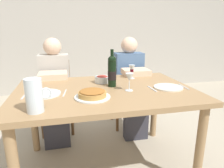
{
  "coord_description": "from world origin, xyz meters",
  "views": [
    {
      "loc": [
        -0.31,
        -1.6,
        1.26
      ],
      "look_at": [
        0.06,
        -0.0,
        0.8
      ],
      "focal_mm": 32.11,
      "sensor_mm": 36.0,
      "label": 1
    }
  ],
  "objects_px": {
    "salad_bowl": "(102,79)",
    "diner_right": "(131,83)",
    "water_pitcher": "(35,97)",
    "wine_glass_left_diner": "(129,78)",
    "dinner_plate_left_setting": "(168,87)",
    "wine_bottle": "(112,71)",
    "baked_tart": "(92,94)",
    "wine_glass_right_diner": "(132,69)",
    "dining_table": "(105,99)",
    "dinner_plate_right_setting": "(45,94)",
    "chair_left": "(56,91)",
    "diner_left": "(55,87)",
    "chair_right": "(126,87)"
  },
  "relations": [
    {
      "from": "diner_right",
      "to": "dining_table",
      "type": "bearing_deg",
      "value": 56.26
    },
    {
      "from": "wine_glass_left_diner",
      "to": "chair_left",
      "type": "bearing_deg",
      "value": 122.78
    },
    {
      "from": "baked_tart",
      "to": "salad_bowl",
      "type": "relative_size",
      "value": 1.88
    },
    {
      "from": "wine_bottle",
      "to": "diner_left",
      "type": "height_order",
      "value": "diner_left"
    },
    {
      "from": "diner_right",
      "to": "water_pitcher",
      "type": "bearing_deg",
      "value": 47.88
    },
    {
      "from": "salad_bowl",
      "to": "chair_right",
      "type": "relative_size",
      "value": 0.16
    },
    {
      "from": "water_pitcher",
      "to": "wine_glass_right_diner",
      "type": "height_order",
      "value": "water_pitcher"
    },
    {
      "from": "water_pitcher",
      "to": "dinner_plate_left_setting",
      "type": "relative_size",
      "value": 0.85
    },
    {
      "from": "chair_right",
      "to": "diner_right",
      "type": "bearing_deg",
      "value": 90.25
    },
    {
      "from": "salad_bowl",
      "to": "wine_glass_left_diner",
      "type": "relative_size",
      "value": 0.96
    },
    {
      "from": "baked_tart",
      "to": "diner_right",
      "type": "height_order",
      "value": "diner_right"
    },
    {
      "from": "wine_bottle",
      "to": "salad_bowl",
      "type": "height_order",
      "value": "wine_bottle"
    },
    {
      "from": "chair_left",
      "to": "diner_left",
      "type": "relative_size",
      "value": 0.75
    },
    {
      "from": "water_pitcher",
      "to": "salad_bowl",
      "type": "distance_m",
      "value": 0.8
    },
    {
      "from": "wine_bottle",
      "to": "diner_left",
      "type": "relative_size",
      "value": 0.28
    },
    {
      "from": "dining_table",
      "to": "diner_right",
      "type": "relative_size",
      "value": 1.29
    },
    {
      "from": "diner_right",
      "to": "baked_tart",
      "type": "bearing_deg",
      "value": 56.31
    },
    {
      "from": "dining_table",
      "to": "baked_tart",
      "type": "relative_size",
      "value": 5.57
    },
    {
      "from": "chair_left",
      "to": "diner_left",
      "type": "xyz_separation_m",
      "value": [
        0.0,
        -0.24,
        0.12
      ]
    },
    {
      "from": "wine_glass_left_diner",
      "to": "dinner_plate_left_setting",
      "type": "distance_m",
      "value": 0.37
    },
    {
      "from": "dining_table",
      "to": "wine_glass_left_diner",
      "type": "distance_m",
      "value": 0.29
    },
    {
      "from": "salad_bowl",
      "to": "diner_left",
      "type": "bearing_deg",
      "value": 136.4
    },
    {
      "from": "baked_tart",
      "to": "wine_glass_right_diner",
      "type": "bearing_deg",
      "value": 46.41
    },
    {
      "from": "wine_bottle",
      "to": "baked_tart",
      "type": "xyz_separation_m",
      "value": [
        -0.21,
        -0.26,
        -0.11
      ]
    },
    {
      "from": "wine_glass_right_diner",
      "to": "dinner_plate_left_setting",
      "type": "distance_m",
      "value": 0.46
    },
    {
      "from": "dining_table",
      "to": "dinner_plate_right_setting",
      "type": "distance_m",
      "value": 0.5
    },
    {
      "from": "water_pitcher",
      "to": "diner_right",
      "type": "relative_size",
      "value": 0.18
    },
    {
      "from": "baked_tart",
      "to": "dining_table",
      "type": "bearing_deg",
      "value": 55.0
    },
    {
      "from": "wine_bottle",
      "to": "dinner_plate_left_setting",
      "type": "distance_m",
      "value": 0.51
    },
    {
      "from": "baked_tart",
      "to": "salad_bowl",
      "type": "bearing_deg",
      "value": 70.01
    },
    {
      "from": "water_pitcher",
      "to": "wine_glass_right_diner",
      "type": "relative_size",
      "value": 1.5
    },
    {
      "from": "dining_table",
      "to": "chair_right",
      "type": "bearing_deg",
      "value": 62.53
    },
    {
      "from": "baked_tart",
      "to": "diner_left",
      "type": "distance_m",
      "value": 0.93
    },
    {
      "from": "salad_bowl",
      "to": "diner_right",
      "type": "xyz_separation_m",
      "value": [
        0.43,
        0.41,
        -0.18
      ]
    },
    {
      "from": "dining_table",
      "to": "salad_bowl",
      "type": "height_order",
      "value": "salad_bowl"
    },
    {
      "from": "salad_bowl",
      "to": "chair_right",
      "type": "height_order",
      "value": "chair_right"
    },
    {
      "from": "dining_table",
      "to": "salad_bowl",
      "type": "xyz_separation_m",
      "value": [
        0.02,
        0.22,
        0.13
      ]
    },
    {
      "from": "water_pitcher",
      "to": "chair_left",
      "type": "bearing_deg",
      "value": 87.31
    },
    {
      "from": "salad_bowl",
      "to": "chair_left",
      "type": "height_order",
      "value": "chair_left"
    },
    {
      "from": "wine_bottle",
      "to": "dinner_plate_left_setting",
      "type": "height_order",
      "value": "wine_bottle"
    },
    {
      "from": "water_pitcher",
      "to": "diner_left",
      "type": "xyz_separation_m",
      "value": [
        0.06,
        1.04,
        -0.24
      ]
    },
    {
      "from": "wine_glass_left_diner",
      "to": "chair_right",
      "type": "bearing_deg",
      "value": 74.48
    },
    {
      "from": "baked_tart",
      "to": "wine_glass_left_diner",
      "type": "bearing_deg",
      "value": 17.97
    },
    {
      "from": "dinner_plate_right_setting",
      "to": "diner_left",
      "type": "height_order",
      "value": "diner_left"
    },
    {
      "from": "water_pitcher",
      "to": "wine_glass_left_diner",
      "type": "relative_size",
      "value": 1.43
    },
    {
      "from": "water_pitcher",
      "to": "dinner_plate_right_setting",
      "type": "relative_size",
      "value": 0.88
    },
    {
      "from": "dinner_plate_right_setting",
      "to": "baked_tart",
      "type": "bearing_deg",
      "value": -23.59
    },
    {
      "from": "diner_left",
      "to": "dinner_plate_right_setting",
      "type": "bearing_deg",
      "value": 86.84
    },
    {
      "from": "salad_bowl",
      "to": "wine_glass_left_diner",
      "type": "height_order",
      "value": "wine_glass_left_diner"
    },
    {
      "from": "salad_bowl",
      "to": "dinner_plate_left_setting",
      "type": "bearing_deg",
      "value": -30.86
    }
  ]
}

